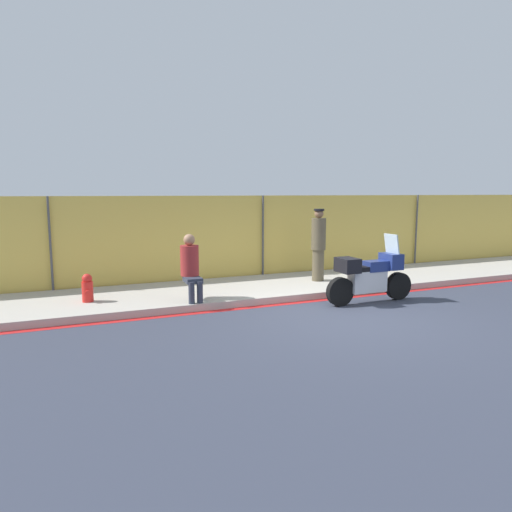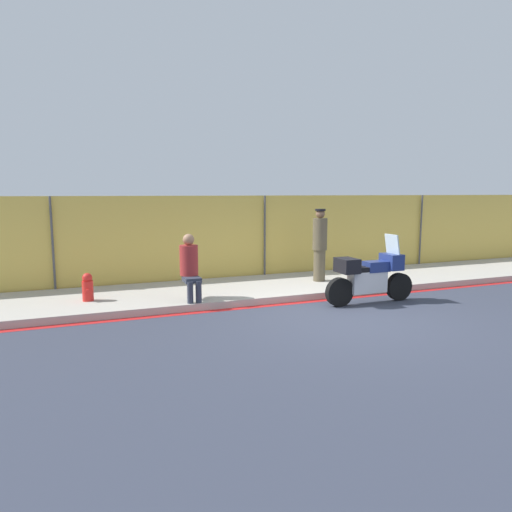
# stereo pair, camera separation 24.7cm
# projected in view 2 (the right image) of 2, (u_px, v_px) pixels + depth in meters

# --- Properties ---
(ground_plane) EXTENTS (120.00, 120.00, 0.00)m
(ground_plane) POSITION_uv_depth(u_px,v_px,m) (343.00, 317.00, 8.65)
(ground_plane) COLOR #333847
(sidewalk) EXTENTS (38.45, 2.55, 0.15)m
(sidewalk) POSITION_uv_depth(u_px,v_px,m) (284.00, 286.00, 11.11)
(sidewalk) COLOR #ADA89E
(sidewalk) RESTS_ON ground_plane
(curb_paint_stripe) EXTENTS (38.45, 0.18, 0.01)m
(curb_paint_stripe) POSITION_uv_depth(u_px,v_px,m) (311.00, 301.00, 9.86)
(curb_paint_stripe) COLOR red
(curb_paint_stripe) RESTS_ON ground_plane
(storefront_fence) EXTENTS (36.53, 0.17, 2.26)m
(storefront_fence) POSITION_uv_depth(u_px,v_px,m) (263.00, 238.00, 12.23)
(storefront_fence) COLOR gold
(storefront_fence) RESTS_ON ground_plane
(motorcycle) EXTENTS (2.11, 0.51, 1.46)m
(motorcycle) POSITION_uv_depth(u_px,v_px,m) (370.00, 276.00, 9.64)
(motorcycle) COLOR black
(motorcycle) RESTS_ON ground_plane
(officer_standing) EXTENTS (0.36, 0.36, 1.79)m
(officer_standing) POSITION_uv_depth(u_px,v_px,m) (320.00, 244.00, 11.27)
(officer_standing) COLOR brown
(officer_standing) RESTS_ON sidewalk
(person_seated_on_curb) EXTENTS (0.38, 0.69, 1.35)m
(person_seated_on_curb) POSITION_uv_depth(u_px,v_px,m) (190.00, 263.00, 9.37)
(person_seated_on_curb) COLOR #2D3342
(person_seated_on_curb) RESTS_ON sidewalk
(fire_hydrant) EXTENTS (0.22, 0.27, 0.57)m
(fire_hydrant) POSITION_uv_depth(u_px,v_px,m) (88.00, 287.00, 9.27)
(fire_hydrant) COLOR red
(fire_hydrant) RESTS_ON sidewalk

